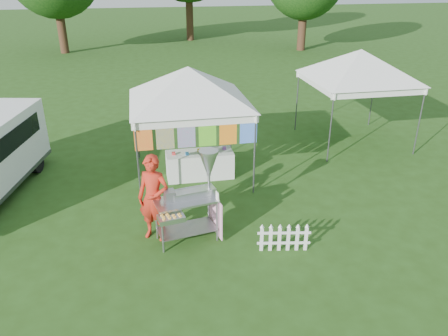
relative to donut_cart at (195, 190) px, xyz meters
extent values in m
plane|color=#254614|center=(0.29, -0.31, -1.15)|extent=(120.00, 120.00, 0.00)
cylinder|color=#59595E|center=(-1.13, 1.77, -0.10)|extent=(0.04, 0.04, 2.10)
cylinder|color=#59595E|center=(1.71, 1.77, -0.10)|extent=(0.04, 0.04, 2.10)
cylinder|color=#59595E|center=(-1.13, 4.61, -0.10)|extent=(0.04, 0.04, 2.10)
cylinder|color=#59595E|center=(1.71, 4.61, -0.10)|extent=(0.04, 0.04, 2.10)
cube|color=white|center=(0.29, 1.77, 0.85)|extent=(3.00, 0.03, 0.22)
cube|color=white|center=(0.29, 4.61, 0.85)|extent=(3.00, 0.03, 0.22)
pyramid|color=white|center=(0.29, 3.19, 1.85)|extent=(4.24, 4.24, 0.90)
cylinder|color=#59595E|center=(0.29, 1.77, 0.93)|extent=(3.00, 0.03, 0.03)
cube|color=#F6391B|center=(-0.96, 1.77, 0.58)|extent=(0.42, 0.01, 0.70)
cube|color=yellow|center=(-0.46, 1.77, 0.58)|extent=(0.42, 0.01, 0.70)
cube|color=#32BBAE|center=(0.04, 1.77, 0.58)|extent=(0.42, 0.01, 0.70)
cube|color=#1CA11A|center=(0.54, 1.77, 0.58)|extent=(0.42, 0.01, 0.70)
cube|color=#F0521A|center=(1.04, 1.77, 0.58)|extent=(0.42, 0.01, 0.70)
cube|color=blue|center=(1.54, 1.77, 0.58)|extent=(0.42, 0.01, 0.70)
cylinder|color=#59595E|center=(4.37, 3.27, -0.10)|extent=(0.04, 0.04, 2.10)
cylinder|color=#59595E|center=(7.21, 3.27, -0.10)|extent=(0.04, 0.04, 2.10)
cylinder|color=#59595E|center=(4.37, 6.11, -0.10)|extent=(0.04, 0.04, 2.10)
cylinder|color=#59595E|center=(7.21, 6.11, -0.10)|extent=(0.04, 0.04, 2.10)
cube|color=white|center=(5.79, 3.27, 0.85)|extent=(3.00, 0.03, 0.22)
cube|color=white|center=(5.79, 6.11, 0.85)|extent=(3.00, 0.03, 0.22)
pyramid|color=white|center=(5.79, 4.69, 1.85)|extent=(4.24, 4.24, 0.90)
cylinder|color=#59595E|center=(5.79, 3.27, 0.93)|extent=(3.00, 0.03, 0.03)
cylinder|color=#352313|center=(-5.71, 23.69, 0.83)|extent=(0.56, 0.56, 3.96)
cylinder|color=#352313|center=(3.29, 27.69, 1.27)|extent=(0.56, 0.56, 4.84)
cylinder|color=#352313|center=(10.29, 21.69, 0.61)|extent=(0.56, 0.56, 3.52)
cylinder|color=gray|center=(-0.73, -0.39, -0.67)|extent=(0.05, 0.05, 0.95)
cylinder|color=gray|center=(0.42, -0.19, -0.67)|extent=(0.05, 0.05, 0.95)
cylinder|color=gray|center=(-0.82, 0.13, -0.67)|extent=(0.05, 0.05, 0.95)
cylinder|color=gray|center=(0.32, 0.34, -0.67)|extent=(0.05, 0.05, 0.95)
cube|color=gray|center=(-0.20, -0.03, -0.88)|extent=(1.29, 0.80, 0.02)
cube|color=#B7B7BC|center=(-0.20, -0.03, -0.20)|extent=(1.36, 0.85, 0.04)
cube|color=#B7B7BC|center=(-0.03, 0.06, -0.10)|extent=(0.93, 0.42, 0.16)
cube|color=gray|center=(-0.52, -0.03, -0.06)|extent=(0.25, 0.27, 0.23)
cylinder|color=gray|center=(0.30, 0.12, 0.28)|extent=(0.06, 0.06, 0.95)
cone|color=#B7B7BC|center=(0.30, 0.12, 0.54)|extent=(0.44, 0.44, 0.42)
cylinder|color=#B7B7BC|center=(0.30, 0.12, 0.77)|extent=(0.46, 0.46, 0.06)
cube|color=#B7B7BC|center=(-0.55, -0.50, -0.30)|extent=(0.55, 0.40, 0.11)
cube|color=#FFABD3|center=(0.43, 0.09, -0.67)|extent=(0.16, 0.78, 0.85)
cube|color=white|center=(0.42, -0.21, -0.07)|extent=(0.04, 0.15, 0.19)
imported|color=red|center=(-0.84, 0.19, -0.20)|extent=(0.82, 0.72, 1.89)
cube|color=white|center=(-4.65, 4.79, -0.42)|extent=(1.83, 0.98, 0.82)
cube|color=black|center=(-4.04, 3.21, 0.27)|extent=(0.53, 2.46, 0.50)
cube|color=black|center=(-4.58, 5.12, 0.27)|extent=(1.52, 0.34, 0.50)
cylinder|color=black|center=(-3.97, 4.13, -0.84)|extent=(0.32, 0.65, 0.62)
cube|color=white|center=(1.23, -0.73, -0.87)|extent=(0.07, 0.03, 0.56)
cube|color=white|center=(1.41, -0.76, -0.87)|extent=(0.07, 0.03, 0.56)
cube|color=white|center=(1.59, -0.79, -0.87)|extent=(0.07, 0.03, 0.56)
cube|color=white|center=(1.76, -0.82, -0.87)|extent=(0.07, 0.03, 0.56)
cube|color=white|center=(1.94, -0.85, -0.87)|extent=(0.07, 0.03, 0.56)
cube|color=white|center=(2.12, -0.88, -0.87)|extent=(0.07, 0.03, 0.56)
cube|color=white|center=(1.67, -0.80, -0.97)|extent=(1.07, 0.21, 0.05)
cube|color=white|center=(1.67, -0.80, -0.73)|extent=(1.07, 0.21, 0.05)
cube|color=white|center=(0.50, 2.96, -0.78)|extent=(1.80, 0.70, 0.73)
camera|label=1|loc=(-0.94, -7.84, 4.13)|focal=35.00mm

